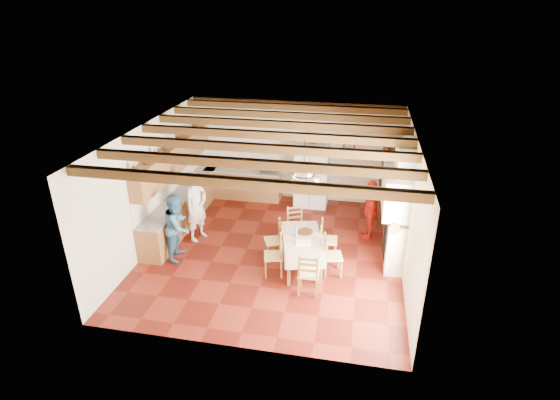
% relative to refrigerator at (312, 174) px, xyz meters
% --- Properties ---
extents(floor, '(6.00, 6.50, 0.02)m').
position_rel_refrigerator_xyz_m(floor, '(-0.55, -2.86, -0.96)').
color(floor, '#4E110A').
rests_on(floor, ground).
extents(ceiling, '(6.00, 6.50, 0.02)m').
position_rel_refrigerator_xyz_m(ceiling, '(-0.55, -2.86, 2.06)').
color(ceiling, silver).
rests_on(ceiling, ground).
extents(wall_back, '(6.00, 0.02, 3.00)m').
position_rel_refrigerator_xyz_m(wall_back, '(-0.55, 0.40, 0.55)').
color(wall_back, '#F2EBCE').
rests_on(wall_back, ground).
extents(wall_front, '(6.00, 0.02, 3.00)m').
position_rel_refrigerator_xyz_m(wall_front, '(-0.55, -6.12, 0.55)').
color(wall_front, '#F2EBCE').
rests_on(wall_front, ground).
extents(wall_left, '(0.02, 6.50, 3.00)m').
position_rel_refrigerator_xyz_m(wall_left, '(-3.56, -2.86, 0.55)').
color(wall_left, '#F2EBCE').
rests_on(wall_left, ground).
extents(wall_right, '(0.02, 6.50, 3.00)m').
position_rel_refrigerator_xyz_m(wall_right, '(2.46, -2.86, 0.55)').
color(wall_right, '#F2EBCE').
rests_on(wall_right, ground).
extents(ceiling_beams, '(6.00, 6.30, 0.16)m').
position_rel_refrigerator_xyz_m(ceiling_beams, '(-0.55, -2.86, 1.96)').
color(ceiling_beams, '#3D240E').
rests_on(ceiling_beams, ground).
extents(lower_cabinets_left, '(0.60, 4.30, 0.86)m').
position_rel_refrigerator_xyz_m(lower_cabinets_left, '(-3.25, -1.81, -0.52)').
color(lower_cabinets_left, brown).
rests_on(lower_cabinets_left, ground).
extents(lower_cabinets_back, '(2.30, 0.60, 0.86)m').
position_rel_refrigerator_xyz_m(lower_cabinets_back, '(-2.10, 0.09, -0.52)').
color(lower_cabinets_back, brown).
rests_on(lower_cabinets_back, ground).
extents(countertop_left, '(0.62, 4.30, 0.04)m').
position_rel_refrigerator_xyz_m(countertop_left, '(-3.25, -1.81, -0.07)').
color(countertop_left, slate).
rests_on(countertop_left, lower_cabinets_left).
extents(countertop_back, '(2.34, 0.62, 0.04)m').
position_rel_refrigerator_xyz_m(countertop_back, '(-2.10, 0.09, -0.07)').
color(countertop_back, slate).
rests_on(countertop_back, lower_cabinets_back).
extents(backsplash_left, '(0.03, 4.30, 0.60)m').
position_rel_refrigerator_xyz_m(backsplash_left, '(-3.54, -1.81, 0.25)').
color(backsplash_left, silver).
rests_on(backsplash_left, ground).
extents(backsplash_back, '(2.30, 0.03, 0.60)m').
position_rel_refrigerator_xyz_m(backsplash_back, '(-2.10, 0.37, 0.25)').
color(backsplash_back, silver).
rests_on(backsplash_back, ground).
extents(upper_cabinets, '(0.35, 4.20, 0.70)m').
position_rel_refrigerator_xyz_m(upper_cabinets, '(-3.38, -1.81, 0.90)').
color(upper_cabinets, brown).
rests_on(upper_cabinets, ground).
extents(fireplace, '(0.56, 1.60, 2.80)m').
position_rel_refrigerator_xyz_m(fireplace, '(2.17, -2.66, 0.45)').
color(fireplace, beige).
rests_on(fireplace, ground).
extents(wall_picture, '(0.34, 0.03, 0.42)m').
position_rel_refrigerator_xyz_m(wall_picture, '(1.00, 0.37, 0.90)').
color(wall_picture, black).
rests_on(wall_picture, ground).
extents(refrigerator, '(0.96, 0.79, 1.89)m').
position_rel_refrigerator_xyz_m(refrigerator, '(0.00, 0.00, 0.00)').
color(refrigerator, white).
rests_on(refrigerator, floor).
extents(hutch, '(0.62, 1.25, 2.18)m').
position_rel_refrigerator_xyz_m(hutch, '(2.20, -0.64, 0.15)').
color(hutch, '#381F0C').
rests_on(hutch, floor).
extents(dining_table, '(1.19, 1.79, 0.72)m').
position_rel_refrigerator_xyz_m(dining_table, '(0.21, -3.34, -0.31)').
color(dining_table, beige).
rests_on(dining_table, floor).
extents(chandelier, '(0.47, 0.47, 0.03)m').
position_rel_refrigerator_xyz_m(chandelier, '(0.21, -3.34, 1.30)').
color(chandelier, black).
rests_on(chandelier, ground).
extents(chair_left_near, '(0.48, 0.50, 0.96)m').
position_rel_refrigerator_xyz_m(chair_left_near, '(-0.36, -3.78, -0.47)').
color(chair_left_near, brown).
rests_on(chair_left_near, floor).
extents(chair_left_far, '(0.53, 0.54, 0.96)m').
position_rel_refrigerator_xyz_m(chair_left_far, '(-0.49, -3.13, -0.47)').
color(chair_left_far, brown).
rests_on(chair_left_far, floor).
extents(chair_right_near, '(0.48, 0.50, 0.96)m').
position_rel_refrigerator_xyz_m(chair_right_near, '(0.92, -3.53, -0.47)').
color(chair_right_near, brown).
rests_on(chair_right_near, floor).
extents(chair_right_far, '(0.42, 0.44, 0.96)m').
position_rel_refrigerator_xyz_m(chair_right_far, '(0.76, -2.86, -0.47)').
color(chair_right_far, brown).
rests_on(chair_right_far, floor).
extents(chair_end_near, '(0.43, 0.41, 0.96)m').
position_rel_refrigerator_xyz_m(chair_end_near, '(0.48, -4.30, -0.47)').
color(chair_end_near, brown).
rests_on(chair_end_near, floor).
extents(chair_end_far, '(0.56, 0.55, 0.96)m').
position_rel_refrigerator_xyz_m(chair_end_far, '(-0.08, -2.35, -0.47)').
color(chair_end_far, brown).
rests_on(chair_end_far, floor).
extents(person_man, '(0.64, 0.77, 1.81)m').
position_rel_refrigerator_xyz_m(person_man, '(-2.56, -2.59, -0.04)').
color(person_man, silver).
rests_on(person_man, floor).
extents(person_woman_blue, '(0.65, 0.81, 1.61)m').
position_rel_refrigerator_xyz_m(person_woman_blue, '(-2.68, -3.48, -0.14)').
color(person_woman_blue, '#366790').
rests_on(person_woman_blue, floor).
extents(person_woman_red, '(0.43, 0.93, 1.55)m').
position_rel_refrigerator_xyz_m(person_woman_red, '(1.69, -1.67, -0.17)').
color(person_woman_red, red).
rests_on(person_woman_red, floor).
extents(microwave, '(0.52, 0.39, 0.27)m').
position_rel_refrigerator_xyz_m(microwave, '(-1.28, 0.09, 0.09)').
color(microwave, silver).
rests_on(microwave, countertop_back).
extents(fridge_vase, '(0.31, 0.31, 0.28)m').
position_rel_refrigerator_xyz_m(fridge_vase, '(-0.01, 0.00, 1.09)').
color(fridge_vase, '#381F0C').
rests_on(fridge_vase, refrigerator).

